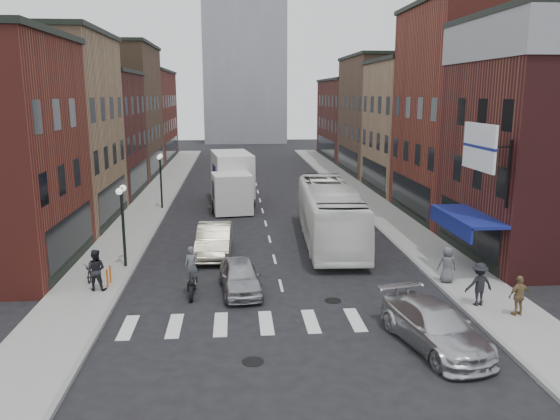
% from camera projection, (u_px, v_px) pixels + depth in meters
% --- Properties ---
extents(ground, '(160.00, 160.00, 0.00)m').
position_uv_depth(ground, '(283.00, 294.00, 23.49)').
color(ground, black).
rests_on(ground, ground).
extents(sidewalk_left, '(3.00, 74.00, 0.15)m').
position_uv_depth(sidewalk_left, '(155.00, 199.00, 44.23)').
color(sidewalk_left, gray).
rests_on(sidewalk_left, ground).
extents(sidewalk_right, '(3.00, 74.00, 0.15)m').
position_uv_depth(sidewalk_right, '(361.00, 196.00, 45.60)').
color(sidewalk_right, gray).
rests_on(sidewalk_right, ground).
extents(curb_left, '(0.20, 74.00, 0.16)m').
position_uv_depth(curb_left, '(174.00, 199.00, 44.36)').
color(curb_left, gray).
rests_on(curb_left, ground).
extents(curb_right, '(0.20, 74.00, 0.16)m').
position_uv_depth(curb_right, '(343.00, 197.00, 45.50)').
color(curb_right, gray).
rests_on(curb_right, ground).
extents(crosswalk_stripes, '(12.00, 2.20, 0.01)m').
position_uv_depth(crosswalk_stripes, '(290.00, 322.00, 20.57)').
color(crosswalk_stripes, silver).
rests_on(crosswalk_stripes, ground).
extents(bldg_left_mid_a, '(10.30, 10.20, 12.30)m').
position_uv_depth(bldg_left_mid_a, '(29.00, 130.00, 34.63)').
color(bldg_left_mid_a, '#967152').
rests_on(bldg_left_mid_a, ground).
extents(bldg_left_mid_b, '(10.30, 10.20, 10.30)m').
position_uv_depth(bldg_left_mid_b, '(75.00, 134.00, 44.58)').
color(bldg_left_mid_b, '#471919').
rests_on(bldg_left_mid_b, ground).
extents(bldg_left_far_a, '(10.30, 12.20, 13.30)m').
position_uv_depth(bldg_left_far_a, '(105.00, 112.00, 54.99)').
color(bldg_left_far_a, brown).
rests_on(bldg_left_far_a, ground).
extents(bldg_left_far_b, '(10.30, 16.20, 11.30)m').
position_uv_depth(bldg_left_far_b, '(131.00, 116.00, 68.84)').
color(bldg_left_far_b, maroon).
rests_on(bldg_left_far_b, ground).
extents(bldg_right_mid_a, '(10.30, 10.20, 14.30)m').
position_uv_depth(bldg_right_mid_a, '(485.00, 113.00, 36.85)').
color(bldg_right_mid_a, maroon).
rests_on(bldg_right_mid_a, ground).
extents(bldg_right_mid_b, '(10.30, 10.20, 11.30)m').
position_uv_depth(bldg_right_mid_b, '(432.00, 127.00, 46.91)').
color(bldg_right_mid_b, '#967152').
rests_on(bldg_right_mid_b, ground).
extents(bldg_right_far_a, '(10.30, 12.20, 12.30)m').
position_uv_depth(bldg_right_far_a, '(395.00, 116.00, 57.52)').
color(bldg_right_far_a, brown).
rests_on(bldg_right_far_a, ground).
extents(bldg_right_far_b, '(10.30, 16.20, 10.30)m').
position_uv_depth(bldg_right_far_b, '(364.00, 119.00, 71.38)').
color(bldg_right_far_b, '#471919').
rests_on(bldg_right_far_b, ground).
extents(awning_blue, '(1.80, 5.00, 0.78)m').
position_uv_depth(awning_blue, '(464.00, 217.00, 26.10)').
color(awning_blue, navy).
rests_on(awning_blue, ground).
extents(billboard_sign, '(1.52, 3.00, 3.70)m').
position_uv_depth(billboard_sign, '(481.00, 148.00, 23.39)').
color(billboard_sign, black).
rests_on(billboard_sign, ground).
extents(streetlamp_near, '(0.32, 1.22, 4.11)m').
position_uv_depth(streetlamp_near, '(122.00, 211.00, 26.18)').
color(streetlamp_near, black).
rests_on(streetlamp_near, ground).
extents(streetlamp_far, '(0.32, 1.22, 4.11)m').
position_uv_depth(streetlamp_far, '(160.00, 171.00, 39.82)').
color(streetlamp_far, black).
rests_on(streetlamp_far, ground).
extents(bike_rack, '(0.08, 0.68, 0.80)m').
position_uv_depth(bike_rack, '(109.00, 276.00, 24.03)').
color(bike_rack, '#D8590C').
rests_on(bike_rack, sidewalk_left).
extents(box_truck, '(3.49, 9.31, 3.93)m').
position_uv_depth(box_truck, '(232.00, 180.00, 41.63)').
color(box_truck, silver).
rests_on(box_truck, ground).
extents(motorcycle_rider, '(0.62, 2.12, 2.16)m').
position_uv_depth(motorcycle_rider, '(192.00, 273.00, 23.05)').
color(motorcycle_rider, black).
rests_on(motorcycle_rider, ground).
extents(transit_bus, '(3.49, 12.24, 3.37)m').
position_uv_depth(transit_bus, '(330.00, 214.00, 31.29)').
color(transit_bus, white).
rests_on(transit_bus, ground).
extents(sedan_left_near, '(2.03, 4.22, 1.39)m').
position_uv_depth(sedan_left_near, '(240.00, 276.00, 23.60)').
color(sedan_left_near, '#A3A3A7').
rests_on(sedan_left_near, ground).
extents(sedan_left_far, '(1.90, 5.07, 1.65)m').
position_uv_depth(sedan_left_far, '(214.00, 240.00, 28.91)').
color(sedan_left_far, beige).
rests_on(sedan_left_far, ground).
extents(curb_car, '(3.09, 5.37, 1.46)m').
position_uv_depth(curb_car, '(435.00, 326.00, 18.45)').
color(curb_car, silver).
rests_on(curb_car, ground).
extents(parked_bicycle, '(0.60, 1.60, 0.83)m').
position_uv_depth(parked_bicycle, '(92.00, 270.00, 24.78)').
color(parked_bicycle, black).
rests_on(parked_bicycle, sidewalk_left).
extents(ped_left_solo, '(0.92, 0.58, 1.81)m').
position_uv_depth(ped_left_solo, '(95.00, 270.00, 23.33)').
color(ped_left_solo, black).
rests_on(ped_left_solo, sidewalk_left).
extents(ped_right_a, '(1.19, 0.69, 1.75)m').
position_uv_depth(ped_right_a, '(479.00, 284.00, 21.66)').
color(ped_right_a, black).
rests_on(ped_right_a, sidewalk_right).
extents(ped_right_b, '(1.00, 0.65, 1.58)m').
position_uv_depth(ped_right_b, '(519.00, 296.00, 20.67)').
color(ped_right_b, olive).
rests_on(ped_right_b, sidewalk_right).
extents(ped_right_c, '(0.86, 0.61, 1.65)m').
position_uv_depth(ped_right_c, '(447.00, 264.00, 24.31)').
color(ped_right_c, '#4F5156').
rests_on(ped_right_c, sidewalk_right).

